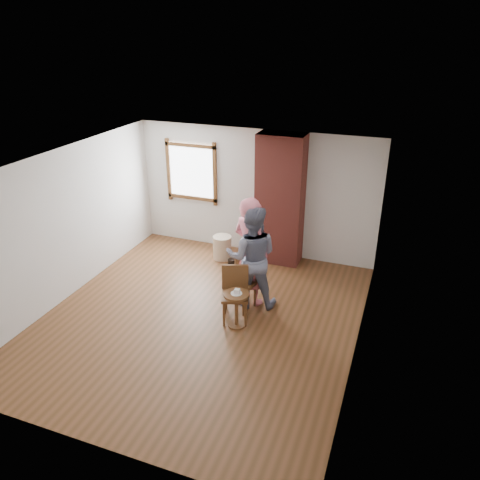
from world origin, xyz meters
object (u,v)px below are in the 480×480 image
at_px(dining_chair_right, 235,290).
at_px(stoneware_crock, 222,247).
at_px(dining_chair_left, 243,279).
at_px(side_table, 236,304).
at_px(man, 252,257).
at_px(person_pink, 250,251).

bearing_deg(dining_chair_right, stoneware_crock, 98.22).
distance_m(stoneware_crock, dining_chair_left, 1.87).
distance_m(dining_chair_right, side_table, 0.26).
xyz_separation_m(stoneware_crock, man, (1.13, -1.42, 0.66)).
xyz_separation_m(stoneware_crock, side_table, (1.13, -2.14, 0.16)).
bearing_deg(dining_chair_left, man, 60.94).
bearing_deg(dining_chair_right, person_pink, 65.48).
bearing_deg(person_pink, man, 145.10).
bearing_deg(man, stoneware_crock, -66.33).
xyz_separation_m(dining_chair_left, dining_chair_right, (0.00, -0.38, -0.01)).
relative_size(dining_chair_left, man, 0.52).
xyz_separation_m(man, person_pink, (-0.06, 0.10, 0.06)).
bearing_deg(dining_chair_right, man, 58.08).
distance_m(dining_chair_left, side_table, 0.62).
relative_size(stoneware_crock, dining_chair_right, 0.53).
relative_size(dining_chair_right, man, 0.51).
bearing_deg(stoneware_crock, person_pink, -51.04).
bearing_deg(stoneware_crock, dining_chair_right, -62.03).
distance_m(dining_chair_left, dining_chair_right, 0.38).
distance_m(dining_chair_right, person_pink, 0.75).
height_order(stoneware_crock, side_table, side_table).
distance_m(stoneware_crock, side_table, 2.42).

